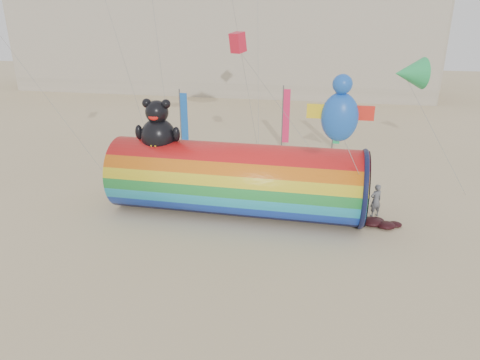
% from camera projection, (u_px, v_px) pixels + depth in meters
% --- Properties ---
extents(ground, '(160.00, 160.00, 0.00)m').
position_uv_depth(ground, '(224.00, 233.00, 21.92)').
color(ground, '#CCB58C').
rests_on(ground, ground).
extents(hotel_building, '(60.40, 15.40, 20.60)m').
position_uv_depth(hotel_building, '(219.00, 18.00, 62.62)').
color(hotel_building, '#B7AD99').
rests_on(hotel_building, ground).
extents(windsock_assembly, '(13.84, 4.22, 6.38)m').
position_uv_depth(windsock_assembly, '(235.00, 178.00, 23.50)').
color(windsock_assembly, red).
rests_on(windsock_assembly, ground).
extents(kite_handler, '(0.82, 0.74, 1.89)m').
position_uv_depth(kite_handler, '(376.00, 200.00, 23.48)').
color(kite_handler, slate).
rests_on(kite_handler, ground).
extents(fabric_bundle, '(2.62, 1.35, 0.41)m').
position_uv_depth(fabric_bundle, '(375.00, 222.00, 22.70)').
color(fabric_bundle, '#3B0A0F').
rests_on(fabric_bundle, ground).
extents(festival_banners, '(12.57, 4.18, 5.20)m').
position_uv_depth(festival_banners, '(270.00, 118.00, 34.95)').
color(festival_banners, '#59595E').
rests_on(festival_banners, ground).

